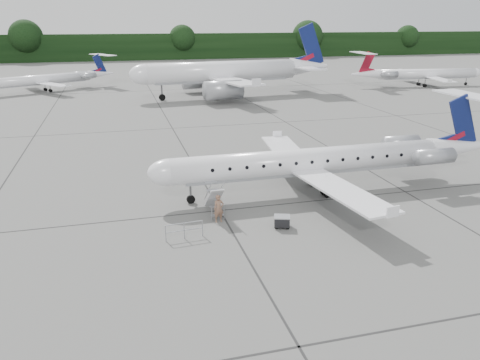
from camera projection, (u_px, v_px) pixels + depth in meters
name	position (u px, v px, depth m)	size (l,w,h in m)	color
ground	(298.00, 217.00, 30.65)	(320.00, 320.00, 0.00)	#61615F
treeline	(147.00, 47.00, 148.18)	(260.00, 4.00, 8.00)	black
main_regional_jet	(309.00, 149.00, 33.95)	(26.16, 18.83, 6.71)	white
airstair	(214.00, 199.00, 30.79)	(0.85, 2.48, 2.10)	white
passenger	(219.00, 209.00, 29.57)	(0.66, 0.43, 1.81)	brown
safety_railing	(184.00, 231.00, 27.39)	(2.20, 0.08, 1.00)	#999BA1
baggage_cart	(282.00, 221.00, 28.94)	(0.93, 0.76, 0.81)	black
bg_narrowbody	(222.00, 61.00, 76.05)	(32.21, 23.19, 11.56)	white
bg_regional_left	(41.00, 75.00, 82.35)	(22.83, 16.44, 5.99)	white
bg_regional_right	(428.00, 69.00, 89.42)	(25.01, 18.00, 6.56)	white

